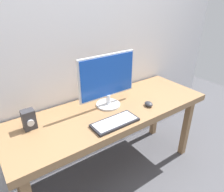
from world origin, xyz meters
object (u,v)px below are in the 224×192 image
monitor (107,80)px  keyboard_primary (115,122)px  desk (112,116)px  audio_controller (29,120)px  mouse (149,104)px

monitor → keyboard_primary: size_ratio=1.45×
desk → audio_controller: (-0.65, 0.12, 0.15)m
monitor → audio_controller: (-0.66, 0.04, -0.17)m
desk → monitor: monitor is taller
keyboard_primary → audio_controller: (-0.54, 0.31, 0.06)m
keyboard_primary → monitor: bearing=66.3°
mouse → audio_controller: 0.98m
mouse → audio_controller: audio_controller is taller
desk → keyboard_primary: bearing=-119.3°
keyboard_primary → mouse: bearing=6.9°
monitor → keyboard_primary: (-0.12, -0.27, -0.23)m
monitor → audio_controller: size_ratio=3.57×
mouse → monitor: bearing=154.9°
monitor → mouse: 0.42m
keyboard_primary → audio_controller: bearing=149.8°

